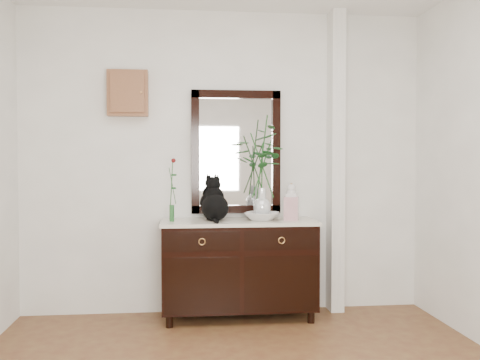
{
  "coord_description": "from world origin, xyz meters",
  "views": [
    {
      "loc": [
        -0.38,
        -2.81,
        1.36
      ],
      "look_at": [
        0.1,
        1.63,
        1.2
      ],
      "focal_mm": 40.0,
      "sensor_mm": 36.0,
      "label": 1
    }
  ],
  "objects": [
    {
      "name": "ginger_jar",
      "position": [
        0.55,
        1.69,
        1.01
      ],
      "size": [
        0.15,
        0.15,
        0.32
      ],
      "primitive_type": null,
      "rotation": [
        0.0,
        0.0,
        -0.29
      ],
      "color": "white",
      "rests_on": "sideboard"
    },
    {
      "name": "wall_back",
      "position": [
        0.0,
        1.98,
        1.35
      ],
      "size": [
        3.6,
        0.04,
        2.7
      ],
      "primitive_type": "cube",
      "color": "white",
      "rests_on": "ground"
    },
    {
      "name": "cat",
      "position": [
        -0.1,
        1.73,
        1.04
      ],
      "size": [
        0.29,
        0.35,
        0.37
      ],
      "primitive_type": null,
      "rotation": [
        0.0,
        0.0,
        0.09
      ],
      "color": "black",
      "rests_on": "sideboard"
    },
    {
      "name": "lotus_bowl",
      "position": [
        0.3,
        1.71,
        0.89
      ],
      "size": [
        0.38,
        0.38,
        0.07
      ],
      "primitive_type": "imported",
      "rotation": [
        0.0,
        0.0,
        -0.42
      ],
      "color": "silver",
      "rests_on": "sideboard"
    },
    {
      "name": "bud_vase_rose",
      "position": [
        -0.47,
        1.71,
        1.12
      ],
      "size": [
        0.08,
        0.08,
        0.54
      ],
      "primitive_type": null,
      "rotation": [
        0.0,
        0.0,
        0.28
      ],
      "color": "#27612C",
      "rests_on": "sideboard"
    },
    {
      "name": "vase_branches",
      "position": [
        0.3,
        1.71,
        1.32
      ],
      "size": [
        0.55,
        0.55,
        0.9
      ],
      "primitive_type": null,
      "rotation": [
        0.0,
        0.0,
        0.34
      ],
      "color": "silver",
      "rests_on": "lotus_bowl"
    },
    {
      "name": "pilaster",
      "position": [
        1.0,
        1.9,
        1.35
      ],
      "size": [
        0.12,
        0.2,
        2.7
      ],
      "primitive_type": "cube",
      "color": "white",
      "rests_on": "ground"
    },
    {
      "name": "wall_mirror",
      "position": [
        0.1,
        1.97,
        1.44
      ],
      "size": [
        0.8,
        0.06,
        1.1
      ],
      "color": "black",
      "rests_on": "wall_back"
    },
    {
      "name": "key_cabinet",
      "position": [
        -0.85,
        1.94,
        1.95
      ],
      "size": [
        0.35,
        0.1,
        0.4
      ],
      "primitive_type": "cube",
      "color": "brown",
      "rests_on": "wall_back"
    },
    {
      "name": "sideboard",
      "position": [
        0.1,
        1.73,
        0.47
      ],
      "size": [
        1.33,
        0.52,
        0.82
      ],
      "color": "black",
      "rests_on": "ground"
    }
  ]
}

